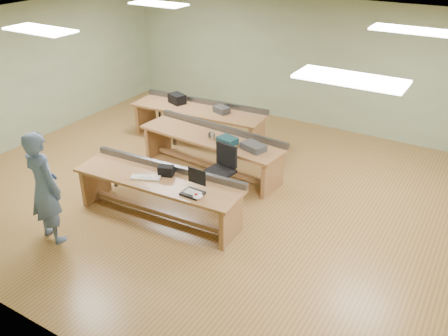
{
  "coord_description": "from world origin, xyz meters",
  "views": [
    {
      "loc": [
        3.91,
        -6.52,
        4.52
      ],
      "look_at": [
        0.34,
        -0.6,
        0.88
      ],
      "focal_mm": 38.0,
      "sensor_mm": 36.0,
      "label": 1
    }
  ],
  "objects_px": {
    "camera_bag": "(166,171)",
    "parts_bin_grey": "(253,147)",
    "person": "(44,188)",
    "laptop_base": "(193,193)",
    "parts_bin_teal": "(227,140)",
    "mug": "(211,136)",
    "workbench_back": "(199,116)",
    "task_chair": "(221,179)",
    "workbench_mid": "(212,145)",
    "drinks_can": "(212,136)",
    "workbench_front": "(159,188)"
  },
  "relations": [
    {
      "from": "camera_bag",
      "to": "parts_bin_grey",
      "type": "bearing_deg",
      "value": 45.86
    },
    {
      "from": "person",
      "to": "laptop_base",
      "type": "bearing_deg",
      "value": -139.48
    },
    {
      "from": "parts_bin_teal",
      "to": "mug",
      "type": "distance_m",
      "value": 0.39
    },
    {
      "from": "workbench_back",
      "to": "task_chair",
      "type": "distance_m",
      "value": 2.59
    },
    {
      "from": "parts_bin_teal",
      "to": "parts_bin_grey",
      "type": "bearing_deg",
      "value": 0.95
    },
    {
      "from": "person",
      "to": "parts_bin_grey",
      "type": "distance_m",
      "value": 3.67
    },
    {
      "from": "parts_bin_grey",
      "to": "person",
      "type": "bearing_deg",
      "value": -121.68
    },
    {
      "from": "workbench_mid",
      "to": "drinks_can",
      "type": "relative_size",
      "value": 24.54
    },
    {
      "from": "laptop_base",
      "to": "parts_bin_grey",
      "type": "distance_m",
      "value": 1.9
    },
    {
      "from": "parts_bin_teal",
      "to": "drinks_can",
      "type": "distance_m",
      "value": 0.35
    },
    {
      "from": "workbench_front",
      "to": "parts_bin_grey",
      "type": "distance_m",
      "value": 1.95
    },
    {
      "from": "parts_bin_grey",
      "to": "workbench_front",
      "type": "bearing_deg",
      "value": -115.58
    },
    {
      "from": "task_chair",
      "to": "person",
      "type": "bearing_deg",
      "value": -114.91
    },
    {
      "from": "workbench_mid",
      "to": "person",
      "type": "bearing_deg",
      "value": -101.91
    },
    {
      "from": "workbench_mid",
      "to": "task_chair",
      "type": "height_order",
      "value": "task_chair"
    },
    {
      "from": "workbench_front",
      "to": "parts_bin_teal",
      "type": "relative_size",
      "value": 8.41
    },
    {
      "from": "workbench_mid",
      "to": "laptop_base",
      "type": "height_order",
      "value": "workbench_mid"
    },
    {
      "from": "person",
      "to": "parts_bin_teal",
      "type": "xyz_separation_m",
      "value": [
        1.38,
        3.11,
        -0.11
      ]
    },
    {
      "from": "drinks_can",
      "to": "parts_bin_grey",
      "type": "bearing_deg",
      "value": -0.67
    },
    {
      "from": "task_chair",
      "to": "mug",
      "type": "bearing_deg",
      "value": 140.61
    },
    {
      "from": "mug",
      "to": "task_chair",
      "type": "bearing_deg",
      "value": -47.55
    },
    {
      "from": "person",
      "to": "workbench_front",
      "type": "bearing_deg",
      "value": -121.06
    },
    {
      "from": "drinks_can",
      "to": "parts_bin_teal",
      "type": "bearing_deg",
      "value": -3.17
    },
    {
      "from": "laptop_base",
      "to": "drinks_can",
      "type": "bearing_deg",
      "value": 115.53
    },
    {
      "from": "laptop_base",
      "to": "person",
      "type": "bearing_deg",
      "value": -145.3
    },
    {
      "from": "workbench_mid",
      "to": "laptop_base",
      "type": "bearing_deg",
      "value": -61.12
    },
    {
      "from": "camera_bag",
      "to": "drinks_can",
      "type": "distance_m",
      "value": 1.62
    },
    {
      "from": "laptop_base",
      "to": "task_chair",
      "type": "xyz_separation_m",
      "value": [
        -0.26,
        1.25,
        -0.41
      ]
    },
    {
      "from": "person",
      "to": "drinks_can",
      "type": "bearing_deg",
      "value": -100.75
    },
    {
      "from": "workbench_mid",
      "to": "person",
      "type": "distance_m",
      "value": 3.41
    },
    {
      "from": "workbench_back",
      "to": "camera_bag",
      "type": "bearing_deg",
      "value": -70.27
    },
    {
      "from": "workbench_mid",
      "to": "parts_bin_teal",
      "type": "height_order",
      "value": "parts_bin_teal"
    },
    {
      "from": "person",
      "to": "parts_bin_teal",
      "type": "height_order",
      "value": "person"
    },
    {
      "from": "laptop_base",
      "to": "parts_bin_teal",
      "type": "distance_m",
      "value": 1.95
    },
    {
      "from": "workbench_back",
      "to": "mug",
      "type": "xyz_separation_m",
      "value": [
        1.12,
        -1.22,
        0.24
      ]
    },
    {
      "from": "camera_bag",
      "to": "mug",
      "type": "height_order",
      "value": "camera_bag"
    },
    {
      "from": "laptop_base",
      "to": "camera_bag",
      "type": "bearing_deg",
      "value": 159.84
    },
    {
      "from": "person",
      "to": "drinks_can",
      "type": "relative_size",
      "value": 14.6
    },
    {
      "from": "task_chair",
      "to": "drinks_can",
      "type": "distance_m",
      "value": 0.99
    },
    {
      "from": "workbench_mid",
      "to": "parts_bin_grey",
      "type": "distance_m",
      "value": 1.03
    },
    {
      "from": "parts_bin_grey",
      "to": "drinks_can",
      "type": "relative_size",
      "value": 3.53
    },
    {
      "from": "workbench_front",
      "to": "workbench_mid",
      "type": "bearing_deg",
      "value": 91.14
    },
    {
      "from": "workbench_front",
      "to": "workbench_mid",
      "type": "xyz_separation_m",
      "value": [
        -0.15,
        1.88,
        0.0
      ]
    },
    {
      "from": "drinks_can",
      "to": "mug",
      "type": "bearing_deg",
      "value": 141.33
    },
    {
      "from": "task_chair",
      "to": "mug",
      "type": "relative_size",
      "value": 7.17
    },
    {
      "from": "person",
      "to": "mug",
      "type": "distance_m",
      "value": 3.31
    },
    {
      "from": "workbench_back",
      "to": "laptop_base",
      "type": "xyz_separation_m",
      "value": [
        2.0,
        -3.16,
        0.21
      ]
    },
    {
      "from": "parts_bin_grey",
      "to": "task_chair",
      "type": "bearing_deg",
      "value": -115.95
    },
    {
      "from": "laptop_base",
      "to": "task_chair",
      "type": "bearing_deg",
      "value": 103.25
    },
    {
      "from": "camera_bag",
      "to": "drinks_can",
      "type": "height_order",
      "value": "camera_bag"
    }
  ]
}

